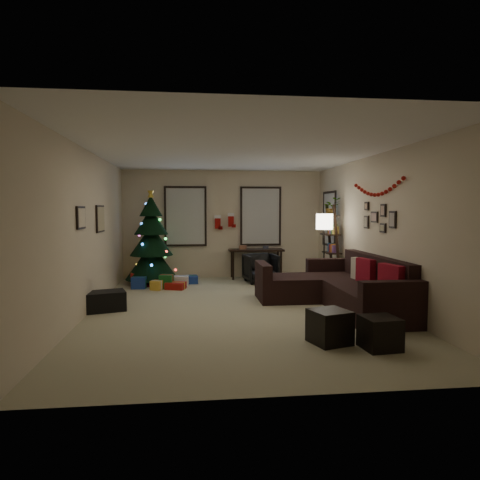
# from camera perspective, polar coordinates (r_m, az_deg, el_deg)

# --- Properties ---
(floor) EXTENTS (7.00, 7.00, 0.00)m
(floor) POSITION_cam_1_polar(r_m,az_deg,el_deg) (7.43, -0.25, -9.21)
(floor) COLOR tan
(floor) RESTS_ON ground
(ceiling) EXTENTS (7.00, 7.00, 0.00)m
(ceiling) POSITION_cam_1_polar(r_m,az_deg,el_deg) (7.30, -0.26, 11.88)
(ceiling) COLOR white
(ceiling) RESTS_ON floor
(wall_back) EXTENTS (5.00, 0.00, 5.00)m
(wall_back) POSITION_cam_1_polar(r_m,az_deg,el_deg) (10.73, -2.26, 2.15)
(wall_back) COLOR beige
(wall_back) RESTS_ON floor
(wall_front) EXTENTS (5.00, 0.00, 5.00)m
(wall_front) POSITION_cam_1_polar(r_m,az_deg,el_deg) (3.79, 5.41, -1.35)
(wall_front) COLOR beige
(wall_front) RESTS_ON floor
(wall_left) EXTENTS (0.00, 7.00, 7.00)m
(wall_left) POSITION_cam_1_polar(r_m,az_deg,el_deg) (7.41, -19.87, 1.06)
(wall_left) COLOR beige
(wall_left) RESTS_ON floor
(wall_right) EXTENTS (0.00, 7.00, 7.00)m
(wall_right) POSITION_cam_1_polar(r_m,az_deg,el_deg) (7.91, 18.06, 1.28)
(wall_right) COLOR beige
(wall_right) RESTS_ON floor
(window_back_left) EXTENTS (1.05, 0.06, 1.50)m
(window_back_left) POSITION_cam_1_polar(r_m,az_deg,el_deg) (10.66, -7.36, 3.18)
(window_back_left) COLOR #728CB2
(window_back_left) RESTS_ON wall_back
(window_back_right) EXTENTS (1.05, 0.06, 1.50)m
(window_back_right) POSITION_cam_1_polar(r_m,az_deg,el_deg) (10.80, 2.79, 3.22)
(window_back_right) COLOR #728CB2
(window_back_right) RESTS_ON wall_back
(window_right_wall) EXTENTS (0.06, 0.90, 1.30)m
(window_right_wall) POSITION_cam_1_polar(r_m,az_deg,el_deg) (10.27, 12.03, 2.82)
(window_right_wall) COLOR #728CB2
(window_right_wall) RESTS_ON wall_right
(christmas_tree) EXTENTS (1.20, 1.20, 2.23)m
(christmas_tree) POSITION_cam_1_polar(r_m,az_deg,el_deg) (10.00, -11.85, -0.52)
(christmas_tree) COLOR black
(christmas_tree) RESTS_ON floor
(presents) EXTENTS (1.50, 1.01, 0.30)m
(presents) POSITION_cam_1_polar(r_m,az_deg,el_deg) (9.58, -10.19, -5.57)
(presents) COLOR maroon
(presents) RESTS_ON floor
(sofa) EXTENTS (2.06, 2.98, 0.91)m
(sofa) POSITION_cam_1_polar(r_m,az_deg,el_deg) (7.78, 13.24, -6.47)
(sofa) COLOR black
(sofa) RESTS_ON floor
(pillow_red_a) EXTENTS (0.23, 0.50, 0.49)m
(pillow_red_a) POSITION_cam_1_polar(r_m,az_deg,el_deg) (6.83, 19.69, -5.17)
(pillow_red_a) COLOR maroon
(pillow_red_a) RESTS_ON sofa
(pillow_red_b) EXTENTS (0.19, 0.46, 0.45)m
(pillow_red_b) POSITION_cam_1_polar(r_m,az_deg,el_deg) (7.69, 16.56, -4.09)
(pillow_red_b) COLOR maroon
(pillow_red_b) RESTS_ON sofa
(pillow_cream) EXTENTS (0.16, 0.43, 0.42)m
(pillow_cream) POSITION_cam_1_polar(r_m,az_deg,el_deg) (7.94, 15.77, -3.88)
(pillow_cream) COLOR beige
(pillow_cream) RESTS_ON sofa
(ottoman_near) EXTENTS (0.56, 0.56, 0.43)m
(ottoman_near) POSITION_cam_1_polar(r_m,az_deg,el_deg) (5.64, 11.98, -11.36)
(ottoman_near) COLOR black
(ottoman_near) RESTS_ON floor
(ottoman_far) EXTENTS (0.46, 0.46, 0.40)m
(ottoman_far) POSITION_cam_1_polar(r_m,az_deg,el_deg) (5.58, 18.33, -11.81)
(ottoman_far) COLOR black
(ottoman_far) RESTS_ON floor
(desk) EXTENTS (1.36, 0.48, 0.73)m
(desk) POSITION_cam_1_polar(r_m,az_deg,el_deg) (10.58, 2.19, -1.70)
(desk) COLOR black
(desk) RESTS_ON floor
(desk_chair) EXTENTS (0.75, 0.71, 0.69)m
(desk_chair) POSITION_cam_1_polar(r_m,az_deg,el_deg) (9.98, 2.80, -3.80)
(desk_chair) COLOR black
(desk_chair) RESTS_ON floor
(bookshelf) EXTENTS (0.30, 0.54, 1.83)m
(bookshelf) POSITION_cam_1_polar(r_m,az_deg,el_deg) (9.57, 12.37, -0.95)
(bookshelf) COLOR black
(bookshelf) RESTS_ON floor
(potted_plant) EXTENTS (0.56, 0.50, 0.54)m
(potted_plant) POSITION_cam_1_polar(r_m,az_deg,el_deg) (9.65, 12.21, 4.74)
(potted_plant) COLOR #4C4C4C
(potted_plant) RESTS_ON bookshelf
(floor_lamp) EXTENTS (0.34, 0.34, 1.63)m
(floor_lamp) POSITION_cam_1_polar(r_m,az_deg,el_deg) (8.96, 11.31, 1.77)
(floor_lamp) COLOR black
(floor_lamp) RESTS_ON floor
(art_map) EXTENTS (0.04, 0.60, 0.50)m
(art_map) POSITION_cam_1_polar(r_m,az_deg,el_deg) (8.27, -18.33, 2.73)
(art_map) COLOR black
(art_map) RESTS_ON wall_left
(art_abstract) EXTENTS (0.04, 0.45, 0.35)m
(art_abstract) POSITION_cam_1_polar(r_m,az_deg,el_deg) (6.94, -20.66, 2.83)
(art_abstract) COLOR black
(art_abstract) RESTS_ON wall_left
(gallery) EXTENTS (0.03, 1.25, 0.54)m
(gallery) POSITION_cam_1_polar(r_m,az_deg,el_deg) (7.83, 18.19, 2.87)
(gallery) COLOR black
(gallery) RESTS_ON wall_right
(garland) EXTENTS (0.08, 1.90, 0.30)m
(garland) POSITION_cam_1_polar(r_m,az_deg,el_deg) (7.87, 17.93, 6.68)
(garland) COLOR #A5140C
(garland) RESTS_ON wall_right
(stocking_left) EXTENTS (0.20, 0.05, 0.36)m
(stocking_left) POSITION_cam_1_polar(r_m,az_deg,el_deg) (10.60, -2.98, 2.45)
(stocking_left) COLOR #990F0C
(stocking_left) RESTS_ON wall_back
(stocking_right) EXTENTS (0.20, 0.05, 0.36)m
(stocking_right) POSITION_cam_1_polar(r_m,az_deg,el_deg) (10.59, -1.18, 2.73)
(stocking_right) COLOR #990F0C
(stocking_right) RESTS_ON wall_back
(storage_bin) EXTENTS (0.76, 0.62, 0.33)m
(storage_bin) POSITION_cam_1_polar(r_m,az_deg,el_deg) (7.60, -17.75, -7.84)
(storage_bin) COLOR black
(storage_bin) RESTS_ON floor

